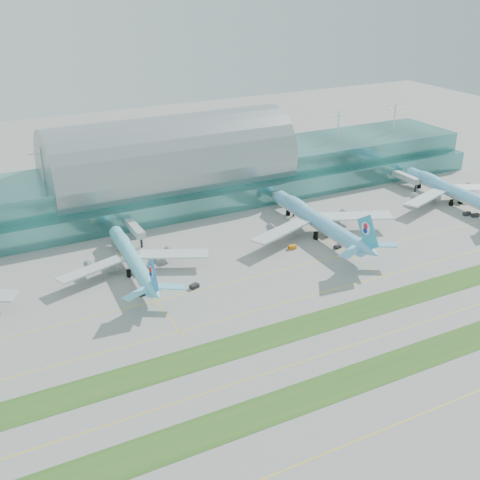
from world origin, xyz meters
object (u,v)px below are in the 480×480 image
airliner_b (132,258)px  airliner_d (451,190)px  airliner_c (317,220)px  terminal (171,175)px

airliner_b → airliner_d: bearing=3.5°
airliner_c → airliner_d: bearing=3.2°
terminal → airliner_b: bearing=-123.1°
terminal → airliner_b: size_ratio=5.03×
airliner_b → airliner_c: size_ratio=0.84×
terminal → airliner_c: (41.98, -65.75, -7.42)m
airliner_b → airliner_d: airliner_d is taller
terminal → airliner_d: size_ratio=4.51×
airliner_b → airliner_c: airliner_c is taller
terminal → airliner_b: 75.60m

